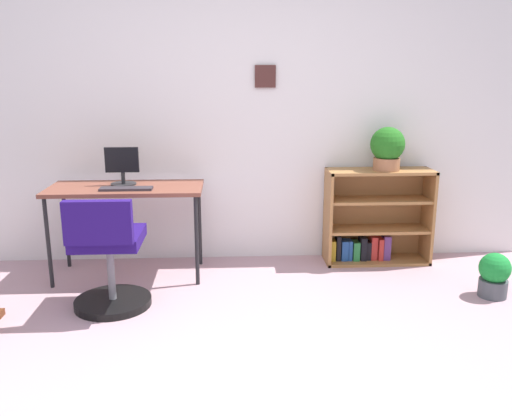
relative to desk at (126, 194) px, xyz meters
name	(u,v)px	position (x,y,z in m)	size (l,w,h in m)	color
ground_plane	(229,400)	(0.77, -1.71, -0.66)	(6.24, 6.24, 0.00)	#B08C94
wall_back	(226,119)	(0.77, 0.44, 0.52)	(5.20, 0.12, 2.36)	silver
desk	(126,194)	(0.00, 0.00, 0.00)	(1.16, 0.52, 0.72)	brown
monitor	(122,167)	(-0.03, 0.06, 0.20)	(0.25, 0.19, 0.29)	#262628
keyboard	(126,189)	(0.03, -0.12, 0.07)	(0.38, 0.11, 0.02)	#322B31
office_chair	(108,259)	(-0.02, -0.63, -0.31)	(0.52, 0.55, 0.80)	black
bookshelf_low	(374,220)	(2.00, 0.25, -0.30)	(0.87, 0.30, 0.79)	#A16E3C
potted_plant_on_shelf	(387,148)	(2.06, 0.19, 0.31)	(0.28, 0.28, 0.35)	#9E6642
potted_plant_floor	(494,275)	(2.66, -0.56, -0.49)	(0.22, 0.22, 0.32)	#474C51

